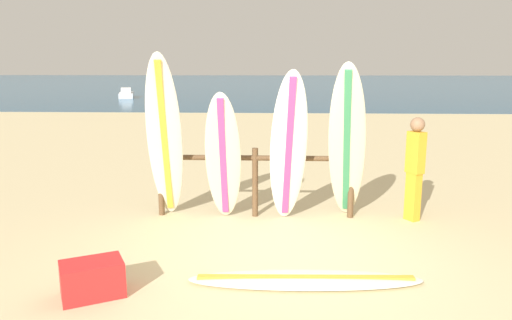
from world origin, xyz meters
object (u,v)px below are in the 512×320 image
(surfboard_leaning_left, at_px, (223,158))
(small_boat_offshore, at_px, (126,94))
(surfboard_leaning_center, at_px, (347,145))
(surfboard_lying_on_sand, at_px, (306,280))
(beachgoer_standing, at_px, (415,164))
(cooler_box, at_px, (92,279))
(surfboard_leaning_far_left, at_px, (165,140))
(surfboard_leaning_center_left, at_px, (288,149))
(surfboard_rack, at_px, (255,172))

(surfboard_leaning_left, relative_size, small_boat_offshore, 0.65)
(surfboard_leaning_center, relative_size, surfboard_lying_on_sand, 0.93)
(beachgoer_standing, relative_size, cooler_box, 2.58)
(small_boat_offshore, distance_m, cooler_box, 30.22)
(surfboard_leaning_far_left, relative_size, surfboard_leaning_center, 1.05)
(surfboard_leaning_center_left, relative_size, cooler_box, 3.75)
(surfboard_rack, height_order, surfboard_leaning_center_left, surfboard_leaning_center_left)
(small_boat_offshore, bearing_deg, cooler_box, -73.23)
(surfboard_rack, xyz_separation_m, beachgoer_standing, (2.36, -0.09, 0.16))
(surfboard_leaning_center_left, height_order, surfboard_leaning_center, surfboard_leaning_center)
(surfboard_leaning_center_left, relative_size, small_boat_offshore, 0.75)
(surfboard_lying_on_sand, height_order, cooler_box, cooler_box)
(surfboard_leaning_center_left, relative_size, beachgoer_standing, 1.45)
(surfboard_leaning_left, bearing_deg, small_boat_offshore, 110.22)
(beachgoer_standing, height_order, small_boat_offshore, beachgoer_standing)
(surfboard_leaning_far_left, bearing_deg, cooler_box, -95.79)
(surfboard_leaning_center, distance_m, surfboard_lying_on_sand, 2.39)
(surfboard_leaning_center, bearing_deg, surfboard_lying_on_sand, -108.68)
(surfboard_leaning_center, relative_size, small_boat_offshore, 0.78)
(surfboard_leaning_left, relative_size, surfboard_lying_on_sand, 0.77)
(surfboard_lying_on_sand, xyz_separation_m, beachgoer_standing, (1.71, 2.21, 0.82))
(surfboard_leaning_center, distance_m, beachgoer_standing, 1.11)
(cooler_box, bearing_deg, surfboard_leaning_center, 12.23)
(surfboard_leaning_center_left, bearing_deg, surfboard_leaning_far_left, 179.15)
(surfboard_rack, distance_m, surfboard_leaning_center_left, 0.76)
(surfboard_lying_on_sand, relative_size, cooler_box, 4.23)
(surfboard_leaning_center, bearing_deg, surfboard_leaning_left, -179.48)
(surfboard_rack, xyz_separation_m, cooler_box, (-1.52, -2.69, -0.52))
(surfboard_leaning_left, relative_size, beachgoer_standing, 1.26)
(beachgoer_standing, distance_m, cooler_box, 4.72)
(surfboard_leaning_far_left, bearing_deg, surfboard_lying_on_sand, -45.06)
(surfboard_leaning_center_left, bearing_deg, surfboard_rack, 141.47)
(surfboard_leaning_far_left, relative_size, surfboard_leaning_left, 1.27)
(surfboard_rack, relative_size, surfboard_leaning_center, 1.28)
(surfboard_leaning_left, height_order, beachgoer_standing, surfboard_leaning_left)
(surfboard_leaning_far_left, distance_m, beachgoer_standing, 3.67)
(surfboard_leaning_far_left, height_order, surfboard_leaning_left, surfboard_leaning_far_left)
(surfboard_rack, distance_m, beachgoer_standing, 2.37)
(small_boat_offshore, bearing_deg, surfboard_leaning_center_left, -68.06)
(cooler_box, bearing_deg, beachgoer_standing, 6.12)
(surfboard_leaning_far_left, relative_size, surfboard_lying_on_sand, 0.98)
(cooler_box, bearing_deg, surfboard_rack, 32.85)
(surfboard_leaning_far_left, xyz_separation_m, cooler_box, (-0.24, -2.32, -1.06))
(small_boat_offshore, relative_size, cooler_box, 5.02)
(surfboard_leaning_far_left, bearing_deg, surfboard_leaning_center_left, -0.85)
(surfboard_lying_on_sand, height_order, beachgoer_standing, beachgoer_standing)
(surfboard_rack, bearing_deg, surfboard_leaning_center, -13.10)
(surfboard_leaning_center_left, distance_m, surfboard_leaning_center, 0.84)
(small_boat_offshore, bearing_deg, surfboard_leaning_far_left, -71.40)
(surfboard_rack, height_order, surfboard_leaning_far_left, surfboard_leaning_far_left)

